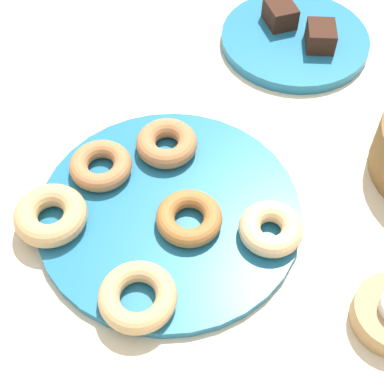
{
  "coord_description": "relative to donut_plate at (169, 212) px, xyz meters",
  "views": [
    {
      "loc": [
        0.43,
        -0.04,
        0.63
      ],
      "look_at": [
        0.0,
        0.03,
        0.04
      ],
      "focal_mm": 54.06,
      "sensor_mm": 36.0,
      "label": 1
    }
  ],
  "objects": [
    {
      "name": "ground_plane",
      "position": [
        0.0,
        0.0,
        -0.01
      ],
      "size": [
        2.4,
        2.4,
        0.0
      ],
      "primitive_type": "plane",
      "color": "beige"
    },
    {
      "name": "donut_plate",
      "position": [
        0.0,
        0.0,
        0.0
      ],
      "size": [
        0.34,
        0.34,
        0.01
      ],
      "primitive_type": "cylinder",
      "color": "#1E6B93",
      "rests_on": "ground_plane"
    },
    {
      "name": "donut_0",
      "position": [
        -0.01,
        -0.15,
        0.02
      ],
      "size": [
        0.13,
        0.13,
        0.03
      ],
      "primitive_type": "torus",
      "rotation": [
        0.0,
        0.0,
        2.11
      ],
      "color": "tan",
      "rests_on": "donut_plate"
    },
    {
      "name": "donut_1",
      "position": [
        0.03,
        0.02,
        0.02
      ],
      "size": [
        0.1,
        0.1,
        0.02
      ],
      "primitive_type": "torus",
      "rotation": [
        0.0,
        0.0,
        3.41
      ],
      "color": "#AD6B33",
      "rests_on": "donut_plate"
    },
    {
      "name": "donut_2",
      "position": [
        -0.08,
        -0.08,
        0.02
      ],
      "size": [
        0.08,
        0.08,
        0.03
      ],
      "primitive_type": "torus",
      "rotation": [
        0.0,
        0.0,
        4.71
      ],
      "color": "#B27547",
      "rests_on": "donut_plate"
    },
    {
      "name": "donut_3",
      "position": [
        0.06,
        0.12,
        0.02
      ],
      "size": [
        0.1,
        0.1,
        0.03
      ],
      "primitive_type": "torus",
      "rotation": [
        0.0,
        0.0,
        4.42
      ],
      "color": "#EABC84",
      "rests_on": "donut_plate"
    },
    {
      "name": "donut_4",
      "position": [
        -0.1,
        0.01,
        0.02
      ],
      "size": [
        0.11,
        0.11,
        0.03
      ],
      "primitive_type": "torus",
      "rotation": [
        0.0,
        0.0,
        4.34
      ],
      "color": "#B27547",
      "rests_on": "donut_plate"
    },
    {
      "name": "donut_5",
      "position": [
        0.12,
        -0.05,
        0.02
      ],
      "size": [
        0.13,
        0.13,
        0.03
      ],
      "primitive_type": "torus",
      "rotation": [
        0.0,
        0.0,
        0.68
      ],
      "color": "tan",
      "rests_on": "donut_plate"
    },
    {
      "name": "cake_plate",
      "position": [
        -0.31,
        0.25,
        0.0
      ],
      "size": [
        0.24,
        0.24,
        0.02
      ],
      "primitive_type": "cylinder",
      "color": "#1E6B93",
      "rests_on": "ground_plane"
    },
    {
      "name": "brownie_near",
      "position": [
        -0.34,
        0.24,
        0.03
      ],
      "size": [
        0.06,
        0.05,
        0.04
      ],
      "primitive_type": "cube",
      "rotation": [
        0.0,
        0.0,
        0.15
      ],
      "color": "#381E14",
      "rests_on": "cake_plate"
    },
    {
      "name": "brownie_far",
      "position": [
        -0.28,
        0.29,
        0.03
      ],
      "size": [
        0.06,
        0.05,
        0.04
      ],
      "primitive_type": "cube",
      "rotation": [
        0.0,
        0.0,
        -0.22
      ],
      "color": "#381E14",
      "rests_on": "cake_plate"
    }
  ]
}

